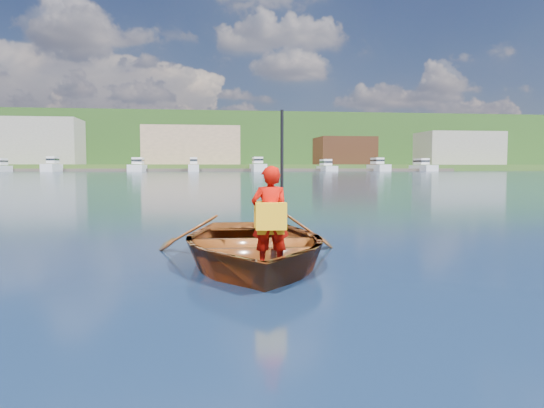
{
  "coord_description": "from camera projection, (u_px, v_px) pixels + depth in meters",
  "views": [
    {
      "loc": [
        -2.0,
        -6.14,
        1.24
      ],
      "look_at": [
        -1.09,
        0.61,
        0.76
      ],
      "focal_mm": 35.0,
      "sensor_mm": 36.0,
      "label": 1
    }
  ],
  "objects": [
    {
      "name": "marina_yachts",
      "position": [
        194.0,
        166.0,
        147.51
      ],
      "size": [
        140.51,
        13.88,
        4.32
      ],
      "color": "silver",
      "rests_on": "ground"
    },
    {
      "name": "dock",
      "position": [
        179.0,
        170.0,
        151.64
      ],
      "size": [
        159.91,
        14.79,
        0.8
      ],
      "color": "#4F453C",
      "rests_on": "ground"
    },
    {
      "name": "rowboat",
      "position": [
        252.0,
        244.0,
        6.82
      ],
      "size": [
        2.85,
        3.9,
        0.79
      ],
      "color": "brown",
      "rests_on": "ground"
    },
    {
      "name": "ground",
      "position": [
        368.0,
        269.0,
        6.42
      ],
      "size": [
        600.0,
        600.0,
        0.0
      ],
      "color": "#142042",
      "rests_on": "ground"
    },
    {
      "name": "hillside_trees",
      "position": [
        197.0,
        130.0,
        241.74
      ],
      "size": [
        320.7,
        80.5,
        25.19
      ],
      "color": "#382314",
      "rests_on": "ground"
    },
    {
      "name": "child_paddler",
      "position": [
        270.0,
        217.0,
        5.91
      ],
      "size": [
        0.43,
        0.34,
        1.78
      ],
      "color": "#C10B03",
      "rests_on": "ground"
    },
    {
      "name": "waterfront_buildings",
      "position": [
        183.0,
        146.0,
        168.0
      ],
      "size": [
        202.0,
        16.0,
        14.0
      ],
      "color": "brown",
      "rests_on": "ground"
    },
    {
      "name": "shoreline",
      "position": [
        205.0,
        147.0,
        239.65
      ],
      "size": [
        400.0,
        140.0,
        22.0
      ],
      "color": "#3C5523",
      "rests_on": "ground"
    }
  ]
}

